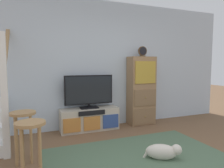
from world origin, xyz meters
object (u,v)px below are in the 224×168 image
media_console (90,119)px  side_cabinet (141,91)px  desk_clock (143,52)px  dog (163,152)px  television (89,91)px  bar_stool_near (31,137)px  bar_stool_far (23,125)px

media_console → side_cabinet: bearing=0.5°
side_cabinet → desk_clock: bearing=-56.9°
dog → desk_clock: bearing=70.1°
media_console → television: (-0.00, 0.02, 0.59)m
media_console → television: television is taller
television → side_cabinet: size_ratio=0.66×
media_console → bar_stool_near: (-1.12, -1.57, 0.30)m
bar_stool_near → bar_stool_far: bearing=99.5°
desk_clock → media_console: bearing=179.8°
media_console → desk_clock: bearing=-0.2°
side_cabinet → dog: side_cabinet is taller
bar_stool_far → media_console: bearing=39.9°
side_cabinet → dog: bearing=-109.5°
television → bar_stool_near: (-1.12, -1.59, -0.29)m
bar_stool_near → television: bearing=54.9°
desk_clock → bar_stool_far: 2.86m
television → desk_clock: desk_clock is taller
television → desk_clock: (1.22, -0.03, 0.82)m
desk_clock → bar_stool_near: bearing=-146.2°
desk_clock → dog: (-0.60, -1.67, -1.52)m
bar_stool_near → bar_stool_far: (-0.09, 0.56, 0.00)m
desk_clock → bar_stool_near: (-2.34, -1.57, -1.11)m
media_console → bar_stool_far: bearing=-140.1°
media_console → dog: (0.62, -1.67, -0.11)m
bar_stool_far → dog: (1.83, -0.66, -0.41)m
dog → side_cabinet: bearing=70.5°
bar_stool_near → dog: 1.79m
media_console → side_cabinet: 1.32m
bar_stool_near → dog: bearing=-3.3°
media_console → television: 0.59m
bar_stool_far → side_cabinet: bearing=22.9°
media_console → desk_clock: 1.86m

